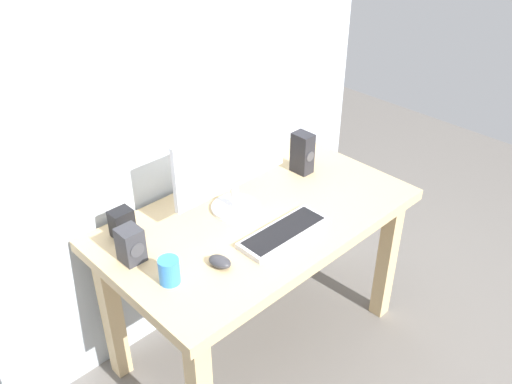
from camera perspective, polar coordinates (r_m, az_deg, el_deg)
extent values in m
plane|color=slate|center=(2.93, 0.20, -14.81)|extent=(6.00, 6.00, 0.00)
cube|color=#B2BCC6|center=(2.40, -7.24, 16.47)|extent=(2.19, 0.04, 3.00)
cube|color=tan|center=(2.43, 0.24, -2.76)|extent=(1.38, 0.79, 0.05)
cube|color=tan|center=(2.90, 13.28, -6.69)|extent=(0.07, 0.07, 0.73)
cube|color=tan|center=(2.61, -14.54, -12.15)|extent=(0.07, 0.07, 0.73)
cube|color=tan|center=(3.19, 4.14, -1.73)|extent=(0.07, 0.07, 0.73)
cylinder|color=silver|center=(2.45, -2.18, -1.59)|extent=(0.21, 0.21, 0.02)
cylinder|color=silver|center=(2.41, -2.21, -0.35)|extent=(0.04, 0.04, 0.11)
cube|color=silver|center=(2.32, -2.50, 3.68)|extent=(0.60, 0.02, 0.29)
cube|color=white|center=(2.31, -2.27, 3.56)|extent=(0.58, 0.01, 0.27)
cube|color=silver|center=(2.29, 2.85, -4.20)|extent=(0.41, 0.15, 0.02)
cube|color=black|center=(2.28, 2.86, -3.93)|extent=(0.38, 0.12, 0.00)
ellipsoid|color=#333338|center=(2.13, -3.74, -7.15)|extent=(0.08, 0.11, 0.04)
cube|color=#232328|center=(2.69, 4.78, 4.02)|extent=(0.07, 0.10, 0.20)
cylinder|color=#3F3F44|center=(2.66, 5.60, 3.64)|extent=(0.05, 0.00, 0.05)
cube|color=#333338|center=(2.18, -12.76, -5.31)|extent=(0.09, 0.09, 0.15)
cylinder|color=#3F3F44|center=(2.15, -12.08, -5.88)|extent=(0.06, 0.00, 0.06)
cube|color=black|center=(2.33, -13.61, -3.12)|extent=(0.09, 0.07, 0.12)
cylinder|color=silver|center=(2.30, -13.04, -3.68)|extent=(0.05, 0.01, 0.05)
cylinder|color=#337FD8|center=(2.07, -8.90, -8.00)|extent=(0.08, 0.08, 0.10)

